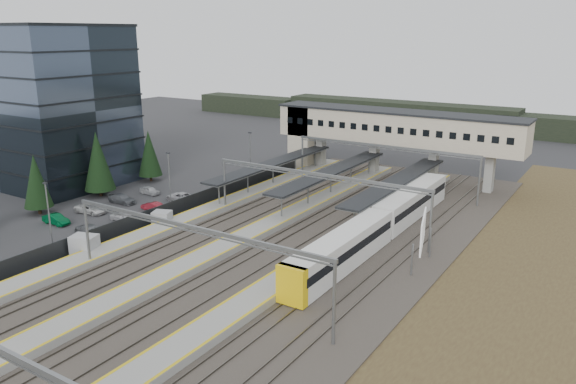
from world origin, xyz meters
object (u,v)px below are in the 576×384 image
Objects in this scene: footbridge at (379,129)px; train at (380,225)px; relay_cabin_near at (85,245)px; relay_cabin_far at (162,219)px; office_building at (44,105)px; billboard at (423,233)px.

train is at bearing -65.88° from footbridge.
train is at bearing 39.48° from relay_cabin_near.
train is (24.69, 9.54, 1.03)m from relay_cabin_far.
train is at bearing 2.59° from office_building.
relay_cabin_near is 32.55m from train.
relay_cabin_near is 1.20× the size of relay_cabin_far.
relay_cabin_near is at bearing -92.20° from relay_cabin_far.
relay_cabin_near is 0.50× the size of billboard.
relay_cabin_far is 39.65m from footbridge.
billboard is at bearing -1.85° from office_building.
relay_cabin_far is (0.43, 11.14, -0.13)m from relay_cabin_near.
footbridge reaches higher than relay_cabin_far.
train is (25.11, 20.69, 0.90)m from relay_cabin_near.
relay_cabin_far is 0.07× the size of train.
office_building is 56.97m from train.
billboard is at bearing -59.55° from footbridge.
relay_cabin_near is 11.15m from relay_cabin_far.
office_building is 7.76× the size of relay_cabin_near.
relay_cabin_far is at bearing -108.51° from footbridge.
office_building reaches higher than train.
footbridge is at bearing 34.47° from office_building.
relay_cabin_near is 35.62m from billboard.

